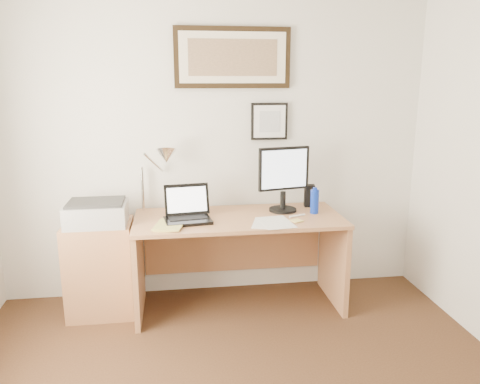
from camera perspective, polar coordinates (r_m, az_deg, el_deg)
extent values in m
cube|color=white|center=(3.85, -3.13, 5.58)|extent=(3.50, 0.02, 2.50)
cube|color=#A76E46|center=(3.81, -16.62, -8.91)|extent=(0.50, 0.40, 0.73)
cylinder|color=#0D2BAB|center=(3.74, 9.08, -1.16)|extent=(0.07, 0.07, 0.19)
cylinder|color=#0D2BAB|center=(3.71, 9.14, 0.40)|extent=(0.03, 0.03, 0.02)
cube|color=black|center=(3.93, 8.46, -0.44)|extent=(0.09, 0.08, 0.18)
cube|color=white|center=(3.46, 3.25, -3.83)|extent=(0.27, 0.32, 0.00)
cube|color=white|center=(3.48, 4.39, -3.71)|extent=(0.26, 0.34, 0.00)
cube|color=#F0D872|center=(3.52, 6.91, -3.49)|extent=(0.10, 0.10, 0.01)
cylinder|color=white|center=(3.64, 6.98, -2.89)|extent=(0.14, 0.06, 0.02)
imported|color=#C6BF5D|center=(3.44, -10.20, -3.97)|extent=(0.25, 0.31, 0.02)
cube|color=#A76E46|center=(3.62, -0.15, -3.27)|extent=(1.60, 0.70, 0.03)
cube|color=#A76E46|center=(3.73, -12.26, -9.21)|extent=(0.04, 0.65, 0.72)
cube|color=#A76E46|center=(3.92, 11.32, -7.99)|extent=(0.04, 0.65, 0.72)
cube|color=#A76E46|center=(4.02, -0.80, -5.81)|extent=(1.50, 0.03, 0.55)
cube|color=black|center=(3.51, -6.37, -3.47)|extent=(0.37, 0.28, 0.02)
cube|color=black|center=(3.53, -6.40, -3.11)|extent=(0.29, 0.17, 0.00)
cube|color=black|center=(3.60, -6.50, -0.90)|extent=(0.35, 0.12, 0.23)
cube|color=white|center=(3.59, -6.49, -0.93)|extent=(0.30, 0.09, 0.18)
cylinder|color=black|center=(3.79, 5.22, -2.16)|extent=(0.22, 0.22, 0.02)
cylinder|color=black|center=(3.77, 5.25, -0.99)|extent=(0.04, 0.04, 0.14)
cube|color=black|center=(3.71, 5.37, 2.87)|extent=(0.42, 0.12, 0.34)
cube|color=silver|center=(3.69, 5.44, 2.81)|extent=(0.37, 0.08, 0.30)
cube|color=#ABABAE|center=(3.64, -17.07, -2.58)|extent=(0.44, 0.34, 0.16)
cube|color=#2E2E2E|center=(3.61, -17.17, -1.21)|extent=(0.40, 0.30, 0.02)
cylinder|color=silver|center=(3.83, -11.79, 0.39)|extent=(0.02, 0.02, 0.36)
cylinder|color=silver|center=(3.72, -10.47, 3.53)|extent=(0.15, 0.23, 0.19)
cone|color=silver|center=(3.65, -8.98, 4.35)|extent=(0.16, 0.18, 0.15)
cube|color=black|center=(3.81, -0.90, 16.06)|extent=(0.92, 0.03, 0.47)
cube|color=#F0E4C9|center=(3.79, -0.87, 16.07)|extent=(0.84, 0.01, 0.39)
cube|color=#7C6048|center=(3.79, -0.86, 16.07)|extent=(0.70, 0.00, 0.28)
cube|color=black|center=(3.87, 3.58, 8.59)|extent=(0.30, 0.02, 0.30)
cube|color=white|center=(3.86, 3.63, 8.57)|extent=(0.26, 0.00, 0.26)
cube|color=#B5BAC0|center=(3.85, 3.64, 8.57)|extent=(0.17, 0.00, 0.17)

